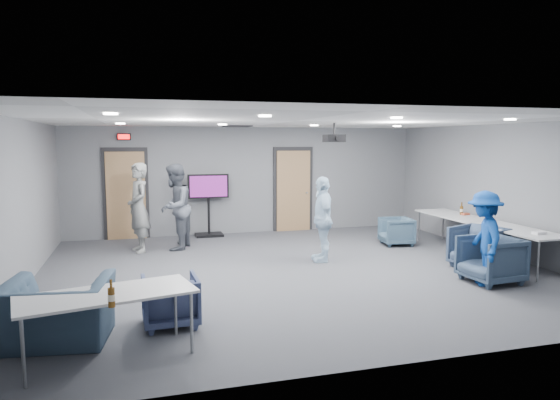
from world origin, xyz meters
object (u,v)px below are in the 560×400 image
object	(u,v)px
person_d	(484,238)
chair_right_c	(491,260)
table_front_left	(107,297)
projector	(334,138)
person_a	(139,208)
table_right_b	(517,231)
table_right_a	(454,217)
chair_front_a	(170,300)
bottle_right	(461,210)
person_c	(322,219)
chair_front_b	(58,312)
chair_right_a	(396,231)
bottle_front	(111,297)
person_b	(175,207)
tv_stand	(209,201)
chair_right_b	(478,247)

from	to	relation	value
person_d	chair_right_c	bearing A→B (deg)	130.53
table_front_left	projector	world-z (taller)	projector
person_a	table_right_b	size ratio (longest dim) A/B	0.99
person_a	table_right_a	distance (m)	6.87
chair_front_a	table_front_left	distance (m)	1.15
table_front_left	bottle_right	distance (m)	8.19
person_c	table_right_a	xyz separation A→B (m)	(3.26, 0.39, -0.14)
person_d	chair_front_a	distance (m)	5.09
person_d	chair_front_b	xyz separation A→B (m)	(-6.34, -0.69, -0.40)
table_right_b	projector	bearing A→B (deg)	66.51
chair_front_a	bottle_right	xyz separation A→B (m)	(6.49, 3.07, 0.51)
person_d	chair_right_a	distance (m)	3.28
chair_right_c	bottle_front	size ratio (longest dim) A/B	3.09
chair_right_c	projector	distance (m)	3.49
person_b	bottle_right	bearing A→B (deg)	97.33
chair_front_b	table_front_left	bearing A→B (deg)	142.66
person_c	table_right_a	size ratio (longest dim) A/B	0.85
bottle_front	projector	world-z (taller)	projector
bottle_right	table_right_a	bearing A→B (deg)	163.44
chair_front_a	bottle_front	xyz separation A→B (m)	(-0.63, -1.33, 0.51)
person_a	chair_right_c	distance (m)	6.93
person_d	person_a	bearing A→B (deg)	-105.95
chair_right_c	bottle_front	world-z (taller)	bottle_front
chair_right_a	bottle_right	xyz separation A→B (m)	(1.24, -0.63, 0.52)
person_a	tv_stand	xyz separation A→B (m)	(1.66, 1.36, -0.07)
bottle_right	person_d	bearing A→B (deg)	-118.92
bottle_front	person_b	bearing A→B (deg)	80.23
chair_front_b	chair_front_a	bearing A→B (deg)	-161.49
bottle_front	person_a	bearing A→B (deg)	87.43
tv_stand	chair_front_a	bearing A→B (deg)	-102.36
table_right_b	bottle_front	distance (m)	7.43
person_b	tv_stand	bearing A→B (deg)	166.80
table_front_left	person_b	bearing A→B (deg)	65.77
table_right_a	table_right_b	distance (m)	1.90
chair_front_b	person_a	bearing A→B (deg)	-92.77
chair_right_b	table_right_b	xyz separation A→B (m)	(0.65, -0.22, 0.30)
table_front_left	chair_right_c	bearing A→B (deg)	0.02
person_a	person_b	world-z (taller)	person_a
chair_right_a	chair_right_c	size ratio (longest dim) A/B	0.80
person_a	table_right_a	xyz separation A→B (m)	(6.71, -1.44, -0.26)
person_a	chair_front_b	size ratio (longest dim) A/B	1.65
person_a	table_right_b	world-z (taller)	person_a
bottle_front	projector	xyz separation A→B (m)	(3.88, 3.89, 1.57)
person_b	table_front_left	distance (m)	5.55
chair_right_b	table_right_b	distance (m)	0.75
person_d	projector	size ratio (longest dim) A/B	4.26
tv_stand	chair_right_b	bearing A→B (deg)	-45.52
chair_front_b	bottle_right	distance (m)	8.47
chair_right_c	table_right_a	xyz separation A→B (m)	(1.10, 2.59, 0.30)
person_c	projector	distance (m)	1.59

